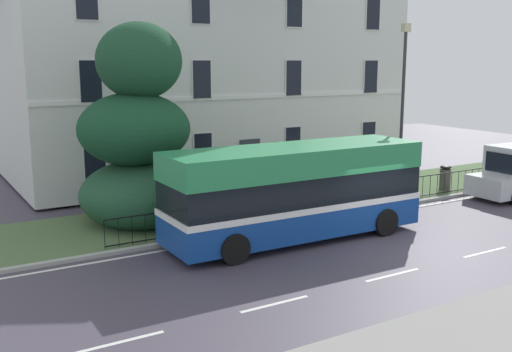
% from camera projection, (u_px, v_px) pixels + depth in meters
% --- Properties ---
extents(ground_plane, '(60.00, 56.00, 0.18)m').
position_uv_depth(ground_plane, '(379.00, 240.00, 20.29)').
color(ground_plane, '#453E4C').
extents(georgian_townhouse, '(20.39, 10.75, 12.27)m').
position_uv_depth(georgian_townhouse, '(200.00, 56.00, 32.16)').
color(georgian_townhouse, silver).
rests_on(georgian_townhouse, ground_plane).
extents(iron_verge_railing, '(18.22, 0.04, 0.97)m').
position_uv_depth(iron_verge_railing, '(332.00, 200.00, 23.41)').
color(iron_verge_railing, black).
rests_on(iron_verge_railing, ground_plane).
extents(evergreen_tree, '(4.71, 4.71, 7.54)m').
position_uv_depth(evergreen_tree, '(139.00, 145.00, 21.76)').
color(evergreen_tree, '#423328').
rests_on(evergreen_tree, ground_plane).
extents(single_decker_bus, '(9.14, 2.83, 3.20)m').
position_uv_depth(single_decker_bus, '(295.00, 191.00, 20.07)').
color(single_decker_bus, navy).
rests_on(single_decker_bus, ground_plane).
extents(street_lamp_post, '(0.36, 0.24, 7.45)m').
position_uv_depth(street_lamp_post, '(403.00, 100.00, 25.83)').
color(street_lamp_post, '#333338').
rests_on(street_lamp_post, ground_plane).
extents(litter_bin, '(0.51, 0.51, 1.16)m').
position_uv_depth(litter_bin, '(445.00, 178.00, 27.49)').
color(litter_bin, '#4C4742').
rests_on(litter_bin, ground_plane).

